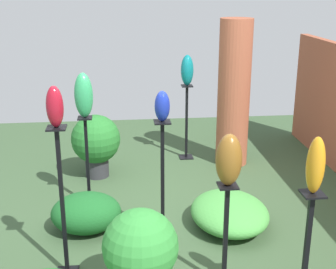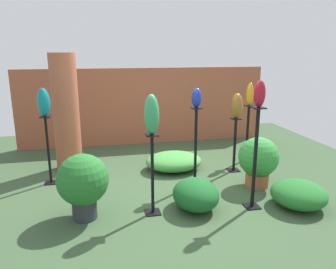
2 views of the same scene
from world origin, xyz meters
name	(u,v)px [view 1 (image 1 of 2)]	position (x,y,z in m)	size (l,w,h in m)	color
ground_plane	(154,219)	(0.00, 0.00, 0.00)	(8.00, 8.00, 0.00)	#385133
brick_pillar	(234,94)	(-1.61, 1.26, 1.04)	(0.46, 0.46, 2.07)	#9E5138
pedestal_teal	(186,125)	(-1.87, 0.63, 0.51)	(0.20, 0.20, 1.11)	black
pedestal_amber	(305,264)	(1.75, 1.02, 0.50)	(0.20, 0.20, 1.09)	black
pedestal_cobalt	(163,186)	(0.41, 0.06, 0.58)	(0.20, 0.20, 1.26)	black
pedestal_ruby	(63,210)	(0.95, -0.86, 0.65)	(0.20, 0.20, 1.40)	black
pedestal_bronze	(225,242)	(1.27, 0.52, 0.44)	(0.20, 0.20, 0.96)	black
pedestal_jade	(88,166)	(-0.42, -0.73, 0.50)	(0.20, 0.20, 1.09)	black
art_vase_teal	(187,70)	(-1.87, 0.63, 1.33)	(0.19, 0.18, 0.44)	#0F727A
art_vase_amber	(316,165)	(1.75, 1.02, 1.30)	(0.13, 0.13, 0.43)	orange
art_vase_cobalt	(162,106)	(0.41, 0.06, 1.41)	(0.15, 0.15, 0.30)	#192D9E
art_vase_ruby	(55,107)	(0.95, -0.86, 1.57)	(0.15, 0.14, 0.35)	maroon
art_vase_bronze	(229,160)	(1.27, 0.52, 1.18)	(0.20, 0.21, 0.44)	brown
art_vase_jade	(84,95)	(-0.42, -0.73, 1.34)	(0.19, 0.21, 0.50)	#2D9356
potted_plant_near_pillar	(96,141)	(-1.30, -0.68, 0.50)	(0.66, 0.66, 0.86)	#2D2D33
potted_plant_front_right	(140,251)	(1.36, -0.21, 0.45)	(0.63, 0.63, 0.80)	#B25B38
foliage_bed_east	(86,213)	(0.18, -0.73, 0.21)	(0.62, 0.74, 0.41)	#195923
foliage_bed_west	(229,212)	(0.23, 0.81, 0.16)	(1.02, 0.84, 0.31)	#479942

